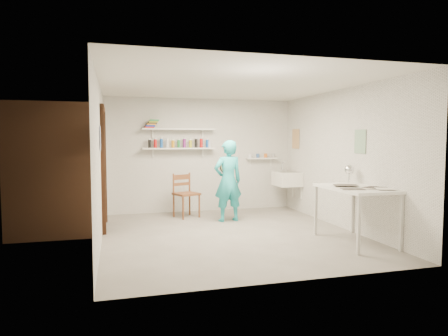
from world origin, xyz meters
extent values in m
cube|color=slate|center=(0.00, 0.00, -0.01)|extent=(4.00, 4.50, 0.02)
cube|color=silver|center=(0.00, 0.00, 2.41)|extent=(4.00, 4.50, 0.02)
cube|color=silver|center=(0.00, 2.26, 1.20)|extent=(4.00, 0.02, 2.40)
cube|color=silver|center=(0.00, -2.26, 1.20)|extent=(4.00, 0.02, 2.40)
cube|color=silver|center=(-2.01, 0.00, 1.20)|extent=(0.02, 4.50, 2.40)
cube|color=silver|center=(2.01, 0.00, 1.20)|extent=(0.02, 4.50, 2.40)
cube|color=black|center=(-1.99, 1.05, 1.00)|extent=(0.02, 0.90, 2.00)
cube|color=brown|center=(-2.70, 1.05, 1.05)|extent=(1.40, 1.50, 2.10)
cube|color=brown|center=(-1.97, 1.05, 2.05)|extent=(0.06, 1.05, 0.10)
cube|color=brown|center=(-1.97, 0.55, 1.00)|extent=(0.06, 0.10, 2.00)
cube|color=brown|center=(-1.97, 1.55, 1.00)|extent=(0.06, 0.10, 2.00)
cube|color=white|center=(-0.50, 2.13, 1.35)|extent=(1.50, 0.22, 0.03)
cube|color=white|center=(-0.50, 2.13, 1.75)|extent=(1.50, 0.22, 0.03)
cube|color=white|center=(1.35, 2.17, 1.12)|extent=(0.70, 0.14, 0.03)
cube|color=#334C7F|center=(-1.99, 0.05, 1.55)|extent=(0.01, 0.28, 0.36)
cube|color=#995933|center=(1.99, 1.80, 1.55)|extent=(0.01, 0.34, 0.42)
cube|color=#3F724C|center=(1.99, -0.55, 1.50)|extent=(0.01, 0.30, 0.38)
cube|color=white|center=(1.75, 1.70, 0.70)|extent=(0.48, 0.60, 0.30)
imported|color=#24AFB8|center=(0.25, 1.03, 0.76)|extent=(0.60, 0.44, 1.52)
cylinder|color=beige|center=(0.28, 1.25, 1.01)|extent=(0.28, 0.07, 0.27)
cube|color=brown|center=(-0.44, 1.61, 0.46)|extent=(0.56, 0.55, 0.93)
cube|color=white|center=(1.64, -0.99, 0.42)|extent=(0.75, 1.25, 0.83)
sphere|color=silver|center=(1.85, -0.49, 1.05)|extent=(0.16, 0.16, 0.16)
cylinder|color=black|center=(-1.14, 2.13, 1.45)|extent=(0.06, 0.06, 0.17)
cylinder|color=red|center=(-1.01, 2.13, 1.45)|extent=(0.06, 0.06, 0.17)
cylinder|color=blue|center=(-0.88, 2.13, 1.45)|extent=(0.06, 0.06, 0.17)
cylinder|color=white|center=(-0.75, 2.13, 1.45)|extent=(0.06, 0.06, 0.17)
cylinder|color=orange|center=(-0.63, 2.13, 1.45)|extent=(0.06, 0.06, 0.17)
cylinder|color=#268C3F|center=(-0.50, 2.13, 1.45)|extent=(0.06, 0.06, 0.17)
cylinder|color=#8C268C|center=(-0.37, 2.13, 1.45)|extent=(0.06, 0.06, 0.17)
cylinder|color=gold|center=(-0.25, 2.13, 1.45)|extent=(0.06, 0.06, 0.17)
cylinder|color=black|center=(-0.12, 2.13, 1.45)|extent=(0.06, 0.06, 0.17)
cylinder|color=red|center=(0.01, 2.13, 1.45)|extent=(0.06, 0.06, 0.17)
cylinder|color=blue|center=(0.14, 2.13, 1.45)|extent=(0.06, 0.06, 0.17)
cube|color=red|center=(-1.10, 2.13, 1.78)|extent=(0.18, 0.14, 0.03)
cube|color=#1933A5|center=(-1.08, 2.13, 1.81)|extent=(0.18, 0.14, 0.03)
cube|color=orange|center=(-1.06, 2.13, 1.83)|extent=(0.18, 0.14, 0.03)
cube|color=black|center=(-1.04, 2.13, 1.86)|extent=(0.18, 0.14, 0.03)
cube|color=yellow|center=(-1.02, 2.13, 1.89)|extent=(0.18, 0.14, 0.03)
cube|color=#338C4C|center=(-1.00, 2.13, 1.92)|extent=(0.18, 0.14, 0.03)
cylinder|color=silver|center=(1.14, 2.17, 1.18)|extent=(0.07, 0.07, 0.09)
cylinder|color=#335999|center=(1.28, 2.17, 1.18)|extent=(0.07, 0.07, 0.09)
cylinder|color=orange|center=(1.42, 2.17, 1.18)|extent=(0.07, 0.07, 0.09)
cylinder|color=#999999|center=(1.56, 2.17, 1.18)|extent=(0.07, 0.07, 0.09)
cube|color=silver|center=(1.64, -0.99, 0.83)|extent=(0.30, 0.22, 0.00)
cube|color=#4C4742|center=(1.64, -0.99, 0.84)|extent=(0.30, 0.22, 0.00)
cube|color=beige|center=(1.64, -0.99, 0.84)|extent=(0.30, 0.22, 0.00)
cube|color=#383330|center=(1.64, -0.99, 0.84)|extent=(0.30, 0.22, 0.00)
cube|color=silver|center=(1.64, -0.99, 0.85)|extent=(0.30, 0.22, 0.00)
cube|color=silver|center=(1.64, -0.99, 0.85)|extent=(0.30, 0.22, 0.00)
cube|color=#4C4742|center=(1.64, -0.99, 0.86)|extent=(0.30, 0.22, 0.00)
camera|label=1|loc=(-1.78, -6.11, 1.52)|focal=32.00mm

